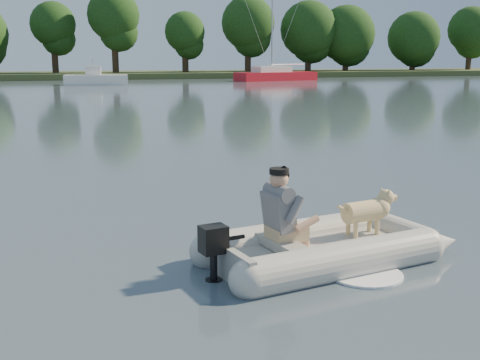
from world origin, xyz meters
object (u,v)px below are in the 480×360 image
object	(u,v)px
man	(280,208)
motorboat	(96,72)
dinghy	(327,217)
sailboat	(275,75)
dog	(363,215)

from	to	relation	value
man	motorboat	distance (m)	45.51
dinghy	sailboat	size ratio (longest dim) A/B	0.38
dinghy	sailboat	bearing A→B (deg)	59.80
man	sailboat	size ratio (longest dim) A/B	0.09
dinghy	dog	world-z (taller)	dinghy
motorboat	sailboat	bearing A→B (deg)	18.38
man	motorboat	world-z (taller)	motorboat
motorboat	sailboat	distance (m)	17.60
dinghy	motorboat	xyz separation A→B (m)	(0.10, 45.43, 0.49)
man	sailboat	distance (m)	52.44
man	dog	xyz separation A→B (m)	(1.20, 0.23, -0.24)
sailboat	motorboat	bearing A→B (deg)	179.13
dog	man	bearing A→B (deg)	-180.00
dog	dinghy	bearing A→B (deg)	-175.43
man	dog	world-z (taller)	man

